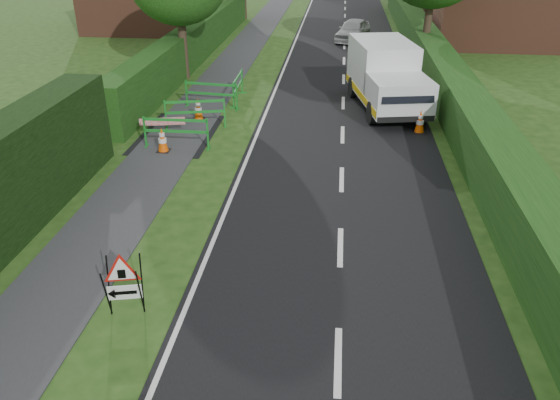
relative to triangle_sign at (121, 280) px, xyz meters
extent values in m
plane|color=#1F4012|center=(1.40, -1.79, -0.76)|extent=(120.00, 120.00, 0.00)
cube|color=black|center=(3.90, 33.21, -0.76)|extent=(6.00, 90.00, 0.02)
cube|color=#2D2D30|center=(-1.60, 33.21, -0.76)|extent=(2.00, 90.00, 0.02)
cube|color=#14380F|center=(-3.60, 20.21, -0.76)|extent=(1.00, 24.00, 1.80)
cube|color=#14380F|center=(7.90, 14.21, -0.76)|extent=(1.20, 50.00, 1.50)
cylinder|color=#2D2116|center=(-3.20, 16.21, 0.55)|extent=(0.36, 0.36, 2.62)
cylinder|color=#2D2116|center=(7.80, 20.21, 0.73)|extent=(0.36, 0.36, 2.97)
cylinder|color=black|center=(-0.23, -0.18, -0.20)|extent=(0.10, 0.34, 1.10)
cylinder|color=black|center=(-0.29, 0.09, -0.20)|extent=(0.10, 0.34, 1.10)
cylinder|color=black|center=(0.35, -0.04, -0.20)|extent=(0.10, 0.34, 1.10)
cylinder|color=black|center=(0.29, 0.23, -0.20)|extent=(0.10, 0.34, 1.10)
cube|color=white|center=(0.04, 0.01, -0.27)|extent=(0.60, 0.16, 0.30)
cube|color=black|center=(0.04, -0.01, -0.27)|extent=(0.42, 0.11, 0.07)
cone|color=black|center=(-0.19, -0.06, -0.27)|extent=(0.17, 0.20, 0.18)
cube|color=black|center=(0.04, -0.01, 0.14)|extent=(0.14, 0.04, 0.18)
cube|color=silver|center=(5.29, 13.57, 0.63)|extent=(2.60, 3.56, 1.94)
cube|color=silver|center=(5.77, 11.17, 0.25)|extent=(2.38, 2.44, 1.18)
cube|color=black|center=(5.97, 10.19, 0.54)|extent=(1.78, 0.57, 0.54)
cube|color=yellow|center=(4.48, 12.45, -0.14)|extent=(0.99, 4.87, 0.24)
cube|color=yellow|center=(6.47, 12.85, -0.14)|extent=(0.99, 4.87, 0.24)
cube|color=black|center=(5.97, 10.20, -0.28)|extent=(1.95, 0.50, 0.20)
cylinder|color=black|center=(4.90, 10.94, -0.36)|extent=(0.39, 0.83, 0.80)
cylinder|color=black|center=(6.67, 11.29, -0.36)|extent=(0.39, 0.83, 0.80)
cylinder|color=black|center=(4.27, 14.11, -0.36)|extent=(0.39, 0.83, 0.80)
cylinder|color=black|center=(6.04, 14.47, -0.36)|extent=(0.39, 0.83, 0.80)
cube|color=black|center=(6.47, 10.22, -0.74)|extent=(0.38, 0.38, 0.04)
cone|color=#F05407|center=(6.47, 10.22, -0.35)|extent=(0.32, 0.32, 0.75)
cylinder|color=white|center=(6.47, 10.22, -0.38)|extent=(0.25, 0.25, 0.14)
cylinder|color=white|center=(6.47, 10.22, -0.20)|extent=(0.17, 0.17, 0.10)
cube|color=black|center=(6.66, 11.40, -0.74)|extent=(0.38, 0.38, 0.04)
cone|color=#F05407|center=(6.66, 11.40, -0.35)|extent=(0.32, 0.32, 0.75)
cylinder|color=white|center=(6.66, 11.40, -0.38)|extent=(0.25, 0.25, 0.14)
cylinder|color=white|center=(6.66, 11.40, -0.20)|extent=(0.17, 0.17, 0.10)
cube|color=black|center=(5.98, 13.74, -0.74)|extent=(0.38, 0.38, 0.04)
cone|color=#F05407|center=(5.98, 13.74, -0.35)|extent=(0.32, 0.32, 0.75)
cylinder|color=white|center=(5.98, 13.74, -0.38)|extent=(0.25, 0.25, 0.14)
cylinder|color=white|center=(5.98, 13.74, -0.20)|extent=(0.17, 0.17, 0.10)
cube|color=black|center=(-1.63, 7.66, -0.74)|extent=(0.38, 0.38, 0.04)
cone|color=#F05407|center=(-1.63, 7.66, -0.35)|extent=(0.32, 0.32, 0.75)
cylinder|color=white|center=(-1.63, 7.66, -0.38)|extent=(0.25, 0.25, 0.14)
cylinder|color=white|center=(-1.63, 7.66, -0.20)|extent=(0.17, 0.17, 0.10)
cube|color=black|center=(-1.25, 10.74, -0.74)|extent=(0.38, 0.38, 0.04)
cone|color=#F05407|center=(-1.25, 10.74, -0.35)|extent=(0.32, 0.32, 0.75)
cylinder|color=white|center=(-1.25, 10.74, -0.38)|extent=(0.25, 0.25, 0.14)
cylinder|color=white|center=(-1.25, 10.74, -0.20)|extent=(0.17, 0.17, 0.10)
cube|color=#167E23|center=(-2.28, 8.01, -0.26)|extent=(0.05, 0.05, 1.00)
cube|color=#167E23|center=(-0.28, 8.03, -0.26)|extent=(0.05, 0.05, 1.00)
cube|color=#167E23|center=(-1.28, 8.02, 0.16)|extent=(2.00, 0.08, 0.08)
cube|color=#167E23|center=(-1.28, 8.02, -0.21)|extent=(2.00, 0.08, 0.08)
cube|color=#167E23|center=(-2.28, 8.01, -0.74)|extent=(0.06, 0.35, 0.04)
cube|color=#167E23|center=(-0.28, 8.03, -0.74)|extent=(0.06, 0.35, 0.04)
cube|color=#167E23|center=(-2.13, 9.70, -0.26)|extent=(0.06, 0.06, 1.00)
cube|color=#167E23|center=(-0.18, 10.15, -0.26)|extent=(0.06, 0.06, 1.00)
cube|color=#167E23|center=(-1.15, 9.93, 0.16)|extent=(1.96, 0.50, 0.08)
cube|color=#167E23|center=(-1.15, 9.93, -0.21)|extent=(1.96, 0.50, 0.08)
cube|color=#167E23|center=(-2.13, 9.70, -0.74)|extent=(0.14, 0.35, 0.04)
cube|color=#167E23|center=(-0.18, 10.15, -0.74)|extent=(0.14, 0.35, 0.04)
cube|color=#167E23|center=(-2.07, 12.22, -0.26)|extent=(0.06, 0.06, 1.00)
cube|color=#167E23|center=(-0.08, 11.97, -0.26)|extent=(0.06, 0.06, 1.00)
cube|color=#167E23|center=(-1.07, 12.10, 0.16)|extent=(1.99, 0.29, 0.08)
cube|color=#167E23|center=(-1.07, 12.10, -0.21)|extent=(1.99, 0.29, 0.08)
cube|color=#167E23|center=(-2.07, 12.22, -0.74)|extent=(0.10, 0.35, 0.04)
cube|color=#167E23|center=(-0.08, 11.97, -0.74)|extent=(0.10, 0.35, 0.04)
cube|color=#167E23|center=(-0.23, 12.15, -0.26)|extent=(0.05, 0.05, 1.00)
cube|color=#167E23|center=(-0.25, 14.15, -0.26)|extent=(0.05, 0.05, 1.00)
cube|color=#167E23|center=(-0.24, 13.15, 0.16)|extent=(0.07, 2.00, 0.08)
cube|color=#167E23|center=(-0.24, 13.15, -0.21)|extent=(0.07, 2.00, 0.08)
cube|color=#167E23|center=(-0.23, 12.15, -0.74)|extent=(0.35, 0.06, 0.04)
cube|color=#167E23|center=(-0.25, 14.15, -0.74)|extent=(0.35, 0.06, 0.04)
cube|color=red|center=(-2.08, 9.14, -0.76)|extent=(1.47, 0.39, 0.25)
imported|color=silver|center=(4.37, 25.30, -0.15)|extent=(2.35, 3.87, 1.23)
camera|label=1|loc=(3.68, -7.58, 5.76)|focal=35.00mm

